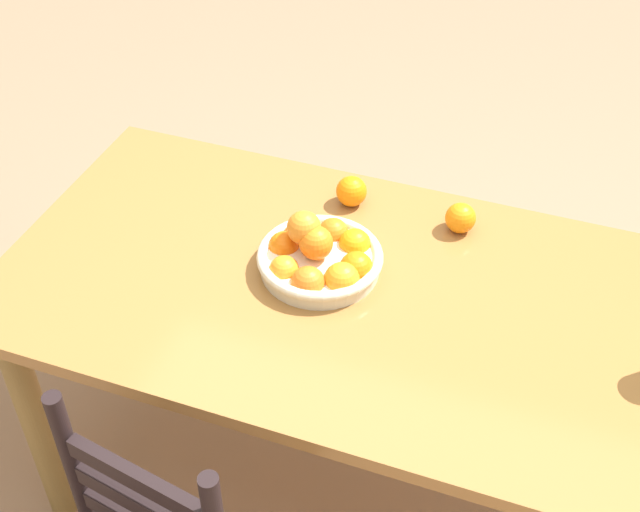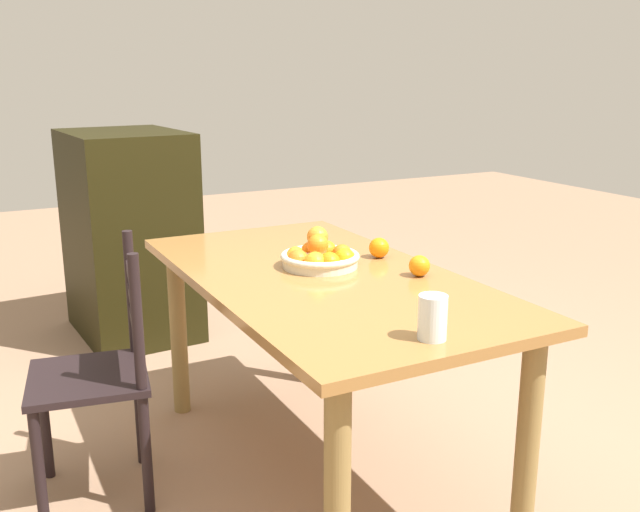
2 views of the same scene
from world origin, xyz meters
name	(u,v)px [view 1 (image 1 of 2)]	position (x,y,z in m)	size (l,w,h in m)	color
ground_plane	(345,486)	(0.00, 0.00, 0.00)	(12.00, 12.00, 0.00)	#927056
dining_table	(350,323)	(0.00, 0.00, 0.66)	(1.61, 0.85, 0.77)	olive
fruit_bowl	(320,257)	(0.09, -0.04, 0.81)	(0.29, 0.29, 0.14)	beige
orange_loose_0	(351,191)	(0.10, -0.30, 0.81)	(0.08, 0.08, 0.08)	orange
orange_loose_1	(460,218)	(-0.18, -0.29, 0.80)	(0.07, 0.07, 0.07)	orange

